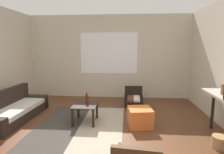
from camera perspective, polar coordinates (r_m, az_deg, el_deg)
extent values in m
plane|color=#56331E|center=(3.52, -5.94, -19.21)|extent=(7.80, 7.80, 0.00)
cube|color=beige|center=(6.14, -0.94, 6.23)|extent=(5.60, 0.12, 2.70)
cube|color=white|center=(6.07, -1.00, 7.38)|extent=(1.86, 0.01, 1.32)
cube|color=#38332D|center=(4.29, -15.90, -14.02)|extent=(0.92, 2.39, 0.01)
cube|color=gray|center=(4.08, -3.32, -14.94)|extent=(0.92, 2.39, 0.01)
cube|color=black|center=(4.92, -27.45, -10.40)|extent=(0.75, 1.87, 0.21)
cube|color=beige|center=(4.86, -27.30, -8.70)|extent=(0.65, 1.68, 0.10)
cube|color=black|center=(5.00, -30.49, -6.84)|extent=(0.19, 1.85, 0.58)
cube|color=black|center=(5.58, -22.77, -7.01)|extent=(0.70, 0.20, 0.37)
cube|color=black|center=(4.16, -8.30, -8.54)|extent=(0.52, 0.57, 0.02)
cube|color=black|center=(4.50, -10.32, -10.00)|extent=(0.04, 0.04, 0.40)
cube|color=black|center=(4.41, -4.67, -10.28)|extent=(0.04, 0.04, 0.40)
cube|color=black|center=(4.06, -12.14, -12.26)|extent=(0.04, 0.04, 0.40)
cube|color=black|center=(3.96, -5.84, -12.65)|extent=(0.04, 0.04, 0.40)
cylinder|color=black|center=(5.23, 9.13, -8.83)|extent=(0.04, 0.04, 0.13)
cylinder|color=black|center=(5.22, 4.17, -8.75)|extent=(0.04, 0.04, 0.13)
cylinder|color=black|center=(5.73, 8.86, -7.19)|extent=(0.04, 0.04, 0.13)
cylinder|color=black|center=(5.72, 4.36, -7.12)|extent=(0.04, 0.04, 0.13)
cube|color=black|center=(5.44, 6.65, -7.05)|extent=(0.54, 0.62, 0.05)
cube|color=silver|center=(5.41, 7.64, -6.57)|extent=(0.19, 0.55, 0.06)
cube|color=brown|center=(5.41, 5.68, -6.53)|extent=(0.19, 0.55, 0.06)
cube|color=black|center=(5.66, 6.66, -4.42)|extent=(0.53, 0.08, 0.33)
cube|color=black|center=(5.42, 9.26, -5.92)|extent=(0.06, 0.61, 0.04)
cube|color=black|center=(5.42, 4.08, -5.83)|extent=(0.06, 0.61, 0.04)
cube|color=#D1662D|center=(4.07, 8.63, -12.19)|extent=(0.55, 0.55, 0.39)
cylinder|color=black|center=(4.36, 28.68, -8.91)|extent=(0.06, 0.06, 0.80)
cylinder|color=#5B2319|center=(4.22, -7.77, -6.65)|extent=(0.06, 0.06, 0.21)
cylinder|color=#5B2319|center=(4.19, -7.81, -4.88)|extent=(0.03, 0.03, 0.06)
cylinder|color=#9E7A4C|center=(3.74, 30.38, -16.97)|extent=(0.26, 0.26, 0.21)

